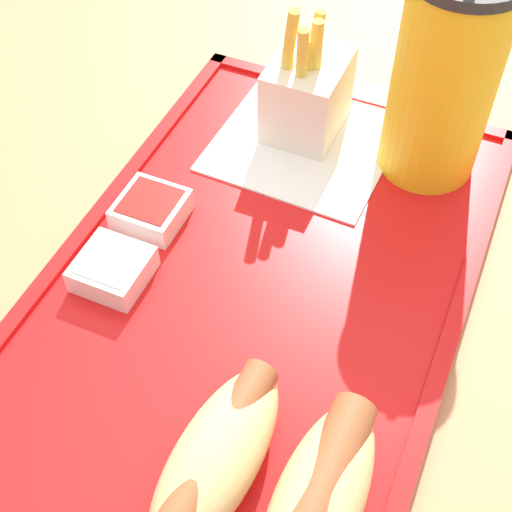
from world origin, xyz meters
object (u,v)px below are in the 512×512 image
at_px(sauce_cup_mayo, 113,268).
at_px(sauce_cup_ketchup, 151,209).
at_px(hot_dog_far, 319,500).
at_px(hot_dog_near, 217,457).
at_px(fries_carton, 306,93).
at_px(soda_cup, 445,77).

distance_m(sauce_cup_mayo, sauce_cup_ketchup, 0.06).
relative_size(hot_dog_far, sauce_cup_mayo, 2.62).
bearing_deg(hot_dog_near, hot_dog_far, 90.00).
bearing_deg(fries_carton, sauce_cup_mayo, -17.73).
height_order(fries_carton, sauce_cup_ketchup, fries_carton).
height_order(soda_cup, hot_dog_near, soda_cup).
bearing_deg(soda_cup, sauce_cup_mayo, -39.68).
bearing_deg(hot_dog_near, soda_cup, 172.44).
distance_m(hot_dog_far, fries_carton, 0.34).
height_order(soda_cup, sauce_cup_ketchup, soda_cup).
distance_m(soda_cup, fries_carton, 0.12).
distance_m(fries_carton, sauce_cup_ketchup, 0.16).
bearing_deg(hot_dog_far, sauce_cup_ketchup, -129.92).
relative_size(fries_carton, sauce_cup_mayo, 2.49).
distance_m(hot_dog_far, sauce_cup_ketchup, 0.26).
height_order(hot_dog_near, fries_carton, fries_carton).
bearing_deg(fries_carton, soda_cup, 90.50).
bearing_deg(sauce_cup_mayo, sauce_cup_ketchup, -177.31).
bearing_deg(sauce_cup_ketchup, fries_carton, 154.61).
distance_m(hot_dog_near, sauce_cup_mayo, 0.17).
bearing_deg(soda_cup, hot_dog_near, -7.56).
bearing_deg(fries_carton, sauce_cup_ketchup, -25.39).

